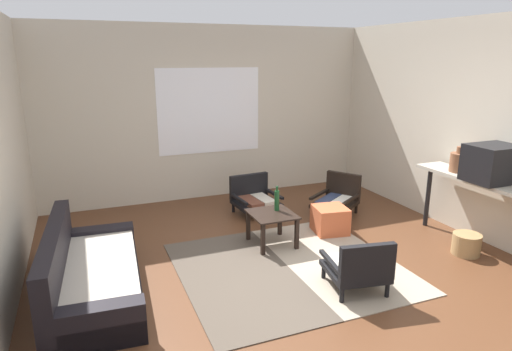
{
  "coord_description": "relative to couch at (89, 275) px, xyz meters",
  "views": [
    {
      "loc": [
        -1.91,
        -3.69,
        2.22
      ],
      "look_at": [
        -0.03,
        0.96,
        0.86
      ],
      "focal_mm": 30.8,
      "sensor_mm": 36.0,
      "label": 1
    }
  ],
  "objects": [
    {
      "name": "wicker_basket",
      "position": [
        4.08,
        -0.65,
        -0.09
      ],
      "size": [
        0.32,
        0.32,
        0.25
      ],
      "primitive_type": "cylinder",
      "color": "#9E7A4C",
      "rests_on": "ground"
    },
    {
      "name": "console_shelf",
      "position": [
        4.3,
        -0.5,
        0.55
      ],
      "size": [
        0.4,
        1.6,
        0.86
      ],
      "color": "#B2AD9E",
      "rests_on": "ground"
    },
    {
      "name": "armchair_striped_foreground",
      "position": [
        2.42,
        -0.9,
        0.05
      ],
      "size": [
        0.63,
        0.65,
        0.57
      ],
      "color": "black",
      "rests_on": "ground"
    },
    {
      "name": "armchair_by_window",
      "position": [
        2.32,
        1.58,
        0.03
      ],
      "size": [
        0.65,
        0.6,
        0.54
      ],
      "color": "black",
      "rests_on": "ground"
    },
    {
      "name": "area_rug",
      "position": [
        2.02,
        -0.2,
        -0.21
      ],
      "size": [
        2.31,
        2.18,
        0.01
      ],
      "color": "#4C4238",
      "rests_on": "ground"
    },
    {
      "name": "ottoman_orange",
      "position": [
        2.95,
        0.5,
        -0.04
      ],
      "size": [
        0.47,
        0.47,
        0.35
      ],
      "primitive_type": "cube",
      "rotation": [
        0.0,
        0.0,
        -0.16
      ],
      "color": "#BC5633",
      "rests_on": "ground"
    },
    {
      "name": "armchair_corner",
      "position": [
        3.42,
        1.08,
        0.04
      ],
      "size": [
        0.8,
        0.78,
        0.57
      ],
      "color": "black",
      "rests_on": "ground"
    },
    {
      "name": "glass_bottle",
      "position": [
        2.19,
        0.51,
        0.33
      ],
      "size": [
        0.06,
        0.06,
        0.31
      ],
      "color": "#194723",
      "rests_on": "coffee_table"
    },
    {
      "name": "crt_television",
      "position": [
        4.3,
        -0.67,
        0.86
      ],
      "size": [
        0.55,
        0.44,
        0.42
      ],
      "color": "black",
      "rests_on": "console_shelf"
    },
    {
      "name": "far_wall_with_window",
      "position": [
        1.97,
        2.65,
        1.14
      ],
      "size": [
        5.6,
        0.13,
        2.7
      ],
      "color": "beige",
      "rests_on": "ground"
    },
    {
      "name": "side_wall_right",
      "position": [
        4.63,
        -0.11,
        1.14
      ],
      "size": [
        0.12,
        6.6,
        2.7
      ],
      "primitive_type": "cube",
      "color": "beige",
      "rests_on": "ground"
    },
    {
      "name": "ground_plane",
      "position": [
        1.97,
        -0.41,
        -0.21
      ],
      "size": [
        7.8,
        7.8,
        0.0
      ],
      "primitive_type": "plane",
      "color": "#56331E"
    },
    {
      "name": "couch",
      "position": [
        0.0,
        0.0,
        0.0
      ],
      "size": [
        0.92,
        1.93,
        0.7
      ],
      "color": "black",
      "rests_on": "ground"
    },
    {
      "name": "coffee_table",
      "position": [
        2.1,
        0.43,
        0.11
      ],
      "size": [
        0.51,
        0.55,
        0.41
      ],
      "color": "black",
      "rests_on": "ground"
    },
    {
      "name": "clay_vase",
      "position": [
        4.3,
        -0.22,
        0.78
      ],
      "size": [
        0.23,
        0.23,
        0.31
      ],
      "color": "brown",
      "rests_on": "console_shelf"
    }
  ]
}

